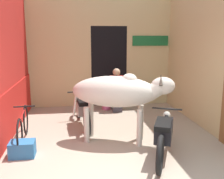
# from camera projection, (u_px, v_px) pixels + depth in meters

# --- Properties ---
(wall_left_shopfront) EXTENTS (0.25, 4.55, 3.71)m
(wall_left_shopfront) POSITION_uv_depth(u_px,v_px,m) (3.00, 52.00, 5.37)
(wall_left_shopfront) COLOR red
(wall_left_shopfront) RESTS_ON ground_plane
(wall_back_with_doorway) EXTENTS (4.31, 0.93, 3.71)m
(wall_back_with_doorway) POSITION_uv_depth(u_px,v_px,m) (103.00, 53.00, 8.22)
(wall_back_with_doorway) COLOR #D1BC84
(wall_back_with_doorway) RESTS_ON ground_plane
(wall_right_with_door) EXTENTS (0.22, 4.55, 3.71)m
(wall_right_with_door) POSITION_uv_depth(u_px,v_px,m) (209.00, 49.00, 5.96)
(wall_right_with_door) COLOR #D1BC84
(wall_right_with_door) RESTS_ON ground_plane
(cow) EXTENTS (2.09, 1.16, 1.42)m
(cow) POSITION_uv_depth(u_px,v_px,m) (118.00, 92.00, 5.22)
(cow) COLOR beige
(cow) RESTS_ON ground_plane
(motorcycle_near) EXTENTS (0.93, 1.85, 0.74)m
(motorcycle_near) POSITION_uv_depth(u_px,v_px,m) (164.00, 133.00, 4.67)
(motorcycle_near) COLOR black
(motorcycle_near) RESTS_ON ground_plane
(motorcycle_far) EXTENTS (0.58, 2.00, 0.75)m
(motorcycle_far) POSITION_uv_depth(u_px,v_px,m) (82.00, 109.00, 6.23)
(motorcycle_far) COLOR black
(motorcycle_far) RESTS_ON ground_plane
(bicycle) EXTENTS (0.44, 1.64, 0.66)m
(bicycle) POSITION_uv_depth(u_px,v_px,m) (23.00, 127.00, 5.27)
(bicycle) COLOR black
(bicycle) RESTS_ON ground_plane
(shopkeeper_seated) EXTENTS (0.38, 0.34, 1.23)m
(shopkeeper_seated) POSITION_uv_depth(u_px,v_px,m) (117.00, 89.00, 7.49)
(shopkeeper_seated) COLOR #3D3842
(shopkeeper_seated) RESTS_ON ground_plane
(plastic_stool) EXTENTS (0.37, 0.37, 0.41)m
(plastic_stool) POSITION_uv_depth(u_px,v_px,m) (107.00, 102.00, 7.75)
(plastic_stool) COLOR #DB6093
(plastic_stool) RESTS_ON ground_plane
(crate) EXTENTS (0.44, 0.32, 0.28)m
(crate) POSITION_uv_depth(u_px,v_px,m) (22.00, 149.00, 4.68)
(crate) COLOR teal
(crate) RESTS_ON ground_plane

